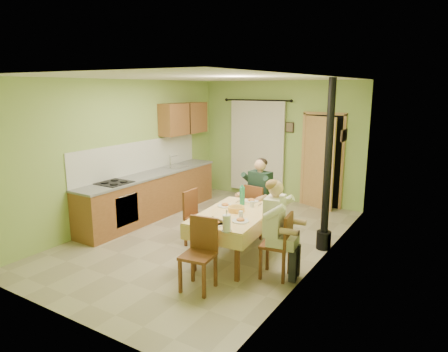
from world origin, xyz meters
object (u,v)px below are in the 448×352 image
Objects in this scene: dining_table at (235,236)px; stove_flue at (326,189)px; chair_near at (199,269)px; chair_far at (258,220)px; chair_left at (198,228)px; man_far at (259,188)px; chair_right at (276,258)px; man_right at (277,218)px.

stove_flue is (1.07, 1.12, 0.64)m from dining_table.
stove_flue reaches higher than chair_near.
chair_near is (0.24, -2.21, 0.00)m from chair_far.
chair_left is at bearing -62.48° from chair_near.
chair_left is 0.68× the size of man_far.
chair_right is (0.73, 0.87, -0.00)m from chair_near.
man_right is at bearing -101.12° from stove_flue.
man_right is (0.80, -0.23, 0.50)m from dining_table.
chair_near is at bearing 131.79° from man_right.
stove_flue is (1.22, -0.00, 0.15)m from man_far.
man_far is 0.50× the size of stove_flue.
chair_near is at bearing -90.96° from dining_table.
dining_table is 1.76× the size of chair_near.
man_far is 1.00× the size of man_right.
man_far is (0.66, 0.96, 0.59)m from chair_left.
chair_far reaches higher than chair_left.
chair_near is 0.70× the size of man_far.
dining_table is 0.85m from chair_right.
chair_left is (-1.63, 0.39, 0.00)m from chair_right.
man_right is at bearing -46.67° from man_far.
man_right is at bearing -137.49° from chair_near.
man_far is at bearing 179.81° from stove_flue.
man_far is (-0.97, 1.35, 0.59)m from chair_right.
chair_far is 0.34× the size of stove_flue.
dining_table is at bearing -73.89° from chair_far.
chair_right is at bearing -100.62° from stove_flue.
chair_far is 0.98× the size of chair_near.
chair_left is (-0.66, -0.95, -0.00)m from chair_far.
chair_left is at bearing -116.67° from chair_far.
chair_far is 1.00× the size of chair_left.
chair_near is 1.27m from man_right.
dining_table is 1.68m from stove_flue.
chair_far is 2.22m from chair_near.
man_right is at bearing 75.88° from chair_left.
stove_flue is (0.27, 1.35, 0.15)m from man_right.
chair_far reaches higher than dining_table.
stove_flue is at bearing -19.75° from man_right.
chair_near is at bearing -113.89° from stove_flue.
chair_far is 1.43m from stove_flue.
dining_table is 0.84m from chair_left.
chair_near is 0.70× the size of man_right.
chair_left is 1.77m from man_right.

